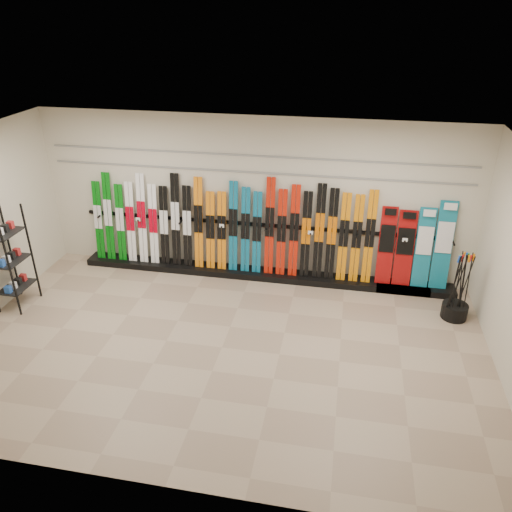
# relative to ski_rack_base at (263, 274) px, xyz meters

# --- Properties ---
(floor) EXTENTS (8.00, 8.00, 0.00)m
(floor) POSITION_rel_ski_rack_base_xyz_m (-0.22, -2.28, -0.06)
(floor) COLOR gray
(floor) RESTS_ON ground
(back_wall) EXTENTS (8.00, 0.00, 8.00)m
(back_wall) POSITION_rel_ski_rack_base_xyz_m (-0.22, 0.22, 1.44)
(back_wall) COLOR beige
(back_wall) RESTS_ON floor
(ceiling) EXTENTS (8.00, 8.00, 0.00)m
(ceiling) POSITION_rel_ski_rack_base_xyz_m (-0.22, -2.28, 2.94)
(ceiling) COLOR silver
(ceiling) RESTS_ON back_wall
(ski_rack_base) EXTENTS (8.00, 0.40, 0.12)m
(ski_rack_base) POSITION_rel_ski_rack_base_xyz_m (0.00, 0.00, 0.00)
(ski_rack_base) COLOR black
(ski_rack_base) RESTS_ON floor
(skis) EXTENTS (5.36, 0.24, 1.83)m
(skis) POSITION_rel_ski_rack_base_xyz_m (-0.65, 0.05, 0.88)
(skis) COLOR #08680F
(skis) RESTS_ON ski_rack_base
(snowboards) EXTENTS (1.25, 0.24, 1.59)m
(snowboards) POSITION_rel_ski_rack_base_xyz_m (2.73, 0.07, 0.79)
(snowboards) COLOR #990C0C
(snowboards) RESTS_ON ski_rack_base
(accessory_rack) EXTENTS (0.40, 0.60, 1.77)m
(accessory_rack) POSITION_rel_ski_rack_base_xyz_m (-3.97, -1.74, 0.82)
(accessory_rack) COLOR black
(accessory_rack) RESTS_ON floor
(pole_bin) EXTENTS (0.42, 0.42, 0.25)m
(pole_bin) POSITION_rel_ski_rack_base_xyz_m (3.38, -0.76, 0.07)
(pole_bin) COLOR black
(pole_bin) RESTS_ON floor
(ski_poles) EXTENTS (0.32, 0.27, 1.18)m
(ski_poles) POSITION_rel_ski_rack_base_xyz_m (3.36, -0.80, 0.55)
(ski_poles) COLOR black
(ski_poles) RESTS_ON pole_bin
(slatwall_rail_0) EXTENTS (7.60, 0.02, 0.03)m
(slatwall_rail_0) POSITION_rel_ski_rack_base_xyz_m (-0.22, 0.20, 1.94)
(slatwall_rail_0) COLOR gray
(slatwall_rail_0) RESTS_ON back_wall
(slatwall_rail_1) EXTENTS (7.60, 0.02, 0.03)m
(slatwall_rail_1) POSITION_rel_ski_rack_base_xyz_m (-0.22, 0.20, 2.24)
(slatwall_rail_1) COLOR gray
(slatwall_rail_1) RESTS_ON back_wall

